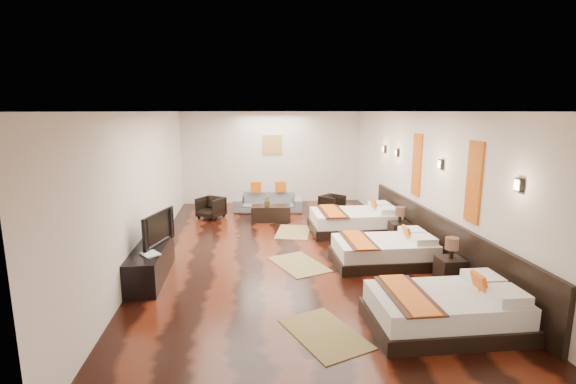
{
  "coord_description": "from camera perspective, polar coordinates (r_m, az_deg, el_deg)",
  "views": [
    {
      "loc": [
        -0.91,
        -8.03,
        2.8
      ],
      "look_at": [
        0.05,
        0.68,
        1.1
      ],
      "focal_mm": 25.92,
      "sensor_mm": 36.0,
      "label": 1
    }
  ],
  "objects": [
    {
      "name": "sofa",
      "position": [
        11.83,
        -2.71,
        -1.33
      ],
      "size": [
        1.98,
        0.96,
        0.56
      ],
      "primitive_type": "imported",
      "rotation": [
        0.0,
        0.0,
        -0.12
      ],
      "color": "slate",
      "rests_on": "floor"
    },
    {
      "name": "sconce_near",
      "position": [
        6.26,
        29.08,
        0.85
      ],
      "size": [
        0.07,
        0.12,
        0.18
      ],
      "color": "black",
      "rests_on": "right_wall"
    },
    {
      "name": "orange_panel_b",
      "position": [
        9.15,
        17.25,
        3.59
      ],
      "size": [
        0.04,
        0.4,
        1.3
      ],
      "primitive_type": "cube",
      "color": "#D86014",
      "rests_on": "right_wall"
    },
    {
      "name": "bed_far",
      "position": [
        9.93,
        9.19,
        -3.95
      ],
      "size": [
        2.03,
        1.28,
        0.78
      ],
      "color": "black",
      "rests_on": "floor"
    },
    {
      "name": "left_wall",
      "position": [
        8.35,
        -18.89,
        0.74
      ],
      "size": [
        0.01,
        9.5,
        2.8
      ],
      "primitive_type": "cube",
      "color": "silver",
      "rests_on": "floor"
    },
    {
      "name": "tv",
      "position": [
        7.48,
        -17.97,
        -4.78
      ],
      "size": [
        0.43,
        1.0,
        0.58
      ],
      "primitive_type": "imported",
      "rotation": [
        0.0,
        0.0,
        1.27
      ],
      "color": "black",
      "rests_on": "tv_console"
    },
    {
      "name": "ceiling",
      "position": [
        8.08,
        0.21,
        10.98
      ],
      "size": [
        5.5,
        9.5,
        0.01
      ],
      "primitive_type": "cube",
      "color": "white",
      "rests_on": "floor"
    },
    {
      "name": "coffee_table",
      "position": [
        10.83,
        -2.35,
        -2.91
      ],
      "size": [
        1.04,
        0.58,
        0.4
      ],
      "primitive_type": "cube",
      "rotation": [
        0.0,
        0.0,
        -0.08
      ],
      "color": "black",
      "rests_on": "floor"
    },
    {
      "name": "bed_mid",
      "position": [
        8.03,
        13.12,
        -7.88
      ],
      "size": [
        1.86,
        1.17,
        0.71
      ],
      "color": "black",
      "rests_on": "floor"
    },
    {
      "name": "jute_mat_far",
      "position": [
        9.85,
        0.71,
        -5.49
      ],
      "size": [
        1.0,
        1.34,
        0.01
      ],
      "primitive_type": "cube",
      "rotation": [
        0.0,
        0.0,
        -0.22
      ],
      "color": "olive",
      "rests_on": "floor"
    },
    {
      "name": "armchair_left",
      "position": [
        11.27,
        -10.53,
        -2.11
      ],
      "size": [
        0.85,
        0.85,
        0.56
      ],
      "primitive_type": "imported",
      "rotation": [
        0.0,
        0.0,
        -0.59
      ],
      "color": "black",
      "rests_on": "floor"
    },
    {
      "name": "headboard_panel",
      "position": [
        8.42,
        19.61,
        -5.89
      ],
      "size": [
        0.08,
        6.6,
        0.9
      ],
      "primitive_type": "cube",
      "color": "black",
      "rests_on": "floor"
    },
    {
      "name": "book",
      "position": [
        7.0,
        -19.24,
        -8.28
      ],
      "size": [
        0.38,
        0.4,
        0.03
      ],
      "primitive_type": "imported",
      "rotation": [
        0.0,
        0.0,
        0.61
      ],
      "color": "black",
      "rests_on": "tv_console"
    },
    {
      "name": "back_wall",
      "position": [
        12.89,
        -2.18,
        4.75
      ],
      "size": [
        5.5,
        0.01,
        2.8
      ],
      "primitive_type": "cube",
      "color": "silver",
      "rests_on": "floor"
    },
    {
      "name": "sconce_lounge",
      "position": [
        10.98,
        13.05,
        5.75
      ],
      "size": [
        0.07,
        0.12,
        0.18
      ],
      "color": "black",
      "rests_on": "right_wall"
    },
    {
      "name": "floor",
      "position": [
        8.55,
        0.2,
        -8.13
      ],
      "size": [
        5.5,
        9.5,
        0.01
      ],
      "primitive_type": "cube",
      "color": "black",
      "rests_on": "ground"
    },
    {
      "name": "figurine",
      "position": [
        8.07,
        -17.45,
        -4.59
      ],
      "size": [
        0.37,
        0.37,
        0.31
      ],
      "primitive_type": "imported",
      "rotation": [
        0.0,
        0.0,
        -0.33
      ],
      "color": "brown",
      "rests_on": "tv_console"
    },
    {
      "name": "tv_console",
      "position": [
        7.55,
        -18.28,
        -9.15
      ],
      "size": [
        0.5,
        1.8,
        0.55
      ],
      "primitive_type": "cube",
      "color": "black",
      "rests_on": "floor"
    },
    {
      "name": "jute_mat_mid",
      "position": [
        7.85,
        1.49,
        -9.87
      ],
      "size": [
        1.14,
        1.39,
        0.01
      ],
      "primitive_type": "cube",
      "rotation": [
        0.0,
        0.0,
        0.38
      ],
      "color": "olive",
      "rests_on": "floor"
    },
    {
      "name": "right_wall",
      "position": [
        8.93,
        18.02,
        1.42
      ],
      "size": [
        0.01,
        9.5,
        2.8
      ],
      "primitive_type": "cube",
      "color": "silver",
      "rests_on": "floor"
    },
    {
      "name": "sconce_mid",
      "position": [
        8.14,
        20.21,
        3.6
      ],
      "size": [
        0.07,
        0.12,
        0.18
      ],
      "color": "black",
      "rests_on": "right_wall"
    },
    {
      "name": "nightstand_b",
      "position": [
        9.38,
        15.02,
        -5.02
      ],
      "size": [
        0.4,
        0.4,
        0.78
      ],
      "color": "black",
      "rests_on": "floor"
    },
    {
      "name": "gold_artwork",
      "position": [
        12.83,
        -2.19,
        6.51
      ],
      "size": [
        0.6,
        0.04,
        0.6
      ],
      "primitive_type": "cube",
      "color": "#AD873F",
      "rests_on": "back_wall"
    },
    {
      "name": "orange_panel_a",
      "position": [
        7.21,
        24.15,
        1.23
      ],
      "size": [
        0.04,
        0.4,
        1.3
      ],
      "primitive_type": "cube",
      "color": "#D86014",
      "rests_on": "right_wall"
    },
    {
      "name": "jute_mat_near",
      "position": [
        5.64,
        5.04,
        -18.78
      ],
      "size": [
        1.14,
        1.39,
        0.01
      ],
      "primitive_type": "cube",
      "rotation": [
        0.0,
        0.0,
        0.38
      ],
      "color": "olive",
      "rests_on": "floor"
    },
    {
      "name": "table_plant",
      "position": [
        10.68,
        -2.83,
        -1.25
      ],
      "size": [
        0.29,
        0.27,
        0.28
      ],
      "primitive_type": "imported",
      "rotation": [
        0.0,
        0.0,
        -0.24
      ],
      "color": "#29541C",
      "rests_on": "coffee_table"
    },
    {
      "name": "sconce_far",
      "position": [
        10.14,
        14.71,
        5.25
      ],
      "size": [
        0.07,
        0.12,
        0.18
      ],
      "color": "black",
      "rests_on": "right_wall"
    },
    {
      "name": "bed_near",
      "position": [
        6.01,
        20.84,
        -14.86
      ],
      "size": [
        1.94,
        1.22,
        0.74
      ],
      "color": "black",
      "rests_on": "floor"
    },
    {
      "name": "nightstand_a",
      "position": [
        7.43,
        21.34,
        -9.65
      ],
      "size": [
        0.4,
        0.4,
        0.79
      ],
      "color": "black",
      "rests_on": "floor"
    },
    {
      "name": "armchair_right",
      "position": [
        11.6,
        6.07,
        -1.7
      ],
      "size": [
        0.81,
        0.81,
        0.53
      ],
      "primitive_type": "imported",
      "rotation": [
        0.0,
        0.0,
        0.74
      ],
      "color": "black",
      "rests_on": "floor"
    }
  ]
}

